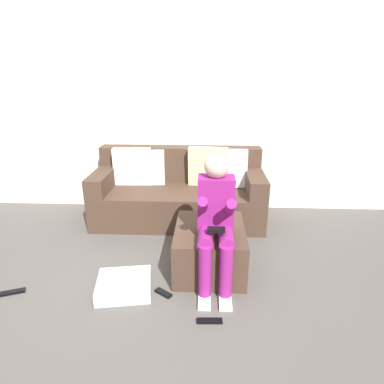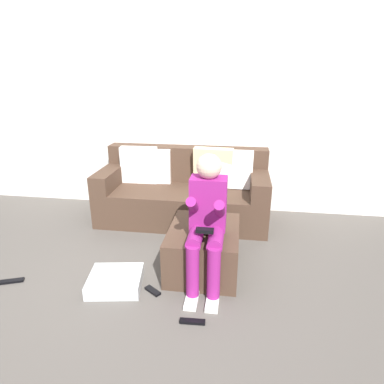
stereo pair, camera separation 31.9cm
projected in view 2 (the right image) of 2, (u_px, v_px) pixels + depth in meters
ground_plane at (134, 302)px, 2.62m from camera, size 7.43×7.43×0.00m
wall_back at (180, 108)px, 4.13m from camera, size 5.71×0.10×2.61m
couch_sectional at (184, 191)px, 4.06m from camera, size 2.01×0.88×0.89m
ottoman at (204, 249)px, 3.02m from camera, size 0.63×0.77×0.41m
person_seated at (207, 217)px, 2.68m from camera, size 0.30×0.62×1.12m
storage_bin at (116, 281)px, 2.80m from camera, size 0.50×0.46×0.11m
remote_near_ottoman at (192, 322)px, 2.41m from camera, size 0.19×0.06×0.02m
remote_by_storage_bin at (153, 291)px, 2.74m from camera, size 0.16×0.13×0.02m
remote_under_side_table at (12, 281)px, 2.87m from camera, size 0.20×0.12×0.02m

